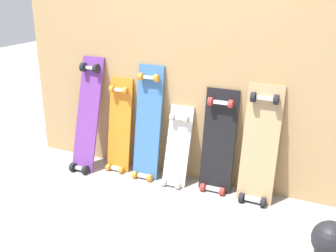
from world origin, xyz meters
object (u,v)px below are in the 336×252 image
object	(u,v)px
skateboard_purple	(87,119)
skateboard_white	(177,151)
skateboard_black	(218,146)
skateboard_blue	(148,127)
skateboard_natural	(259,149)
rubber_ball	(330,239)
skateboard_orange	(119,129)

from	to	relation	value
skateboard_purple	skateboard_white	bearing A→B (deg)	3.34
skateboard_white	skateboard_black	size ratio (longest dim) A/B	0.81
skateboard_blue	skateboard_natural	xyz separation A→B (m)	(0.84, -0.00, -0.02)
skateboard_white	skateboard_purple	bearing A→B (deg)	-176.66
skateboard_purple	rubber_ball	xyz separation A→B (m)	(1.86, -0.39, -0.30)
skateboard_purple	rubber_ball	distance (m)	1.92
skateboard_blue	skateboard_natural	distance (m)	0.84
skateboard_purple	skateboard_black	world-z (taller)	skateboard_purple
skateboard_natural	skateboard_white	bearing A→B (deg)	-178.70
skateboard_purple	skateboard_natural	world-z (taller)	skateboard_purple
skateboard_orange	skateboard_natural	bearing A→B (deg)	-0.83
skateboard_black	skateboard_purple	bearing A→B (deg)	-175.83
rubber_ball	skateboard_blue	bearing A→B (deg)	161.52
skateboard_orange	skateboard_natural	size ratio (longest dim) A/B	0.93
skateboard_blue	skateboard_natural	bearing A→B (deg)	-0.21
skateboard_orange	skateboard_white	xyz separation A→B (m)	(0.51, -0.03, -0.08)
rubber_ball	skateboard_natural	bearing A→B (deg)	138.73
skateboard_blue	skateboard_black	distance (m)	0.55
skateboard_blue	skateboard_purple	bearing A→B (deg)	-173.16
skateboard_black	skateboard_natural	xyz separation A→B (m)	(0.29, -0.02, 0.04)
skateboard_black	skateboard_natural	bearing A→B (deg)	-3.77
skateboard_blue	skateboard_white	xyz separation A→B (m)	(0.25, -0.02, -0.14)
skateboard_blue	rubber_ball	world-z (taller)	skateboard_blue
skateboard_blue	skateboard_white	size ratio (longest dim) A/B	1.43
skateboard_purple	skateboard_natural	bearing A→B (deg)	2.44
skateboard_purple	skateboard_black	distance (m)	1.06
skateboard_purple	skateboard_white	size ratio (longest dim) A/B	1.45
rubber_ball	skateboard_white	bearing A→B (deg)	158.47
skateboard_purple	rubber_ball	size ratio (longest dim) A/B	4.57
skateboard_orange	skateboard_blue	bearing A→B (deg)	-2.87
skateboard_black	rubber_ball	distance (m)	0.96
skateboard_orange	skateboard_black	bearing A→B (deg)	0.24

